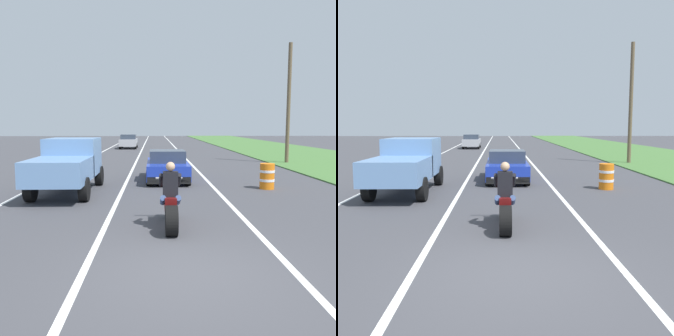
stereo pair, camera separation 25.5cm
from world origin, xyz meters
TOP-DOWN VIEW (x-y plane):
  - ground_plane at (0.00, 0.00)m, footprint 160.00×160.00m
  - lane_stripe_left_solid at (-5.40, 20.00)m, footprint 0.14×120.00m
  - lane_stripe_right_solid at (1.80, 20.00)m, footprint 0.14×120.00m
  - lane_stripe_centre_dashed at (-1.80, 20.00)m, footprint 0.14×120.00m
  - grass_verge_right at (11.92, 20.00)m, footprint 10.00×120.00m
  - motorcycle_with_rider at (-0.20, 2.74)m, footprint 0.70×2.21m
  - sports_car_blue at (0.01, 10.73)m, footprint 1.84×4.30m
  - pickup_truck_left_lane_light_blue at (-3.74, 7.68)m, footprint 2.02×4.80m
  - utility_pole_roadside at (8.12, 18.02)m, footprint 0.24×0.24m
  - construction_barrel_nearest at (3.83, 8.24)m, footprint 0.58×0.58m
  - distant_car_far_ahead at (-3.28, 34.09)m, footprint 1.80×4.00m

SIDE VIEW (x-z plane):
  - ground_plane at x=0.00m, z-range 0.00..0.00m
  - lane_stripe_left_solid at x=-5.40m, z-range 0.00..0.01m
  - lane_stripe_right_solid at x=1.80m, z-range 0.00..0.01m
  - lane_stripe_centre_dashed at x=-1.80m, z-range 0.00..0.01m
  - grass_verge_right at x=11.92m, z-range 0.00..0.06m
  - construction_barrel_nearest at x=3.83m, z-range 0.00..1.00m
  - motorcycle_with_rider at x=-0.20m, z-range -0.22..1.40m
  - sports_car_blue at x=0.01m, z-range -0.05..1.31m
  - distant_car_far_ahead at x=-3.28m, z-range 0.02..1.52m
  - pickup_truck_left_lane_light_blue at x=-3.74m, z-range 0.12..2.10m
  - utility_pole_roadside at x=8.12m, z-range 0.00..7.69m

